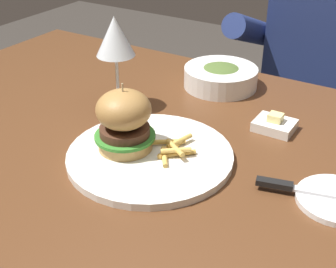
{
  "coord_description": "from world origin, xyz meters",
  "views": [
    {
      "loc": [
        0.36,
        -0.68,
        1.21
      ],
      "look_at": [
        -0.03,
        -0.05,
        0.78
      ],
      "focal_mm": 50.0,
      "sensor_mm": 36.0,
      "label": 1
    }
  ],
  "objects": [
    {
      "name": "fries_pile",
      "position": [
        -0.01,
        -0.06,
        0.76
      ],
      "size": [
        0.09,
        0.11,
        0.02
      ],
      "color": "#E0B251",
      "rests_on": "main_plate"
    },
    {
      "name": "burger_sandwich",
      "position": [
        -0.1,
        -0.09,
        0.81
      ],
      "size": [
        0.11,
        0.11,
        0.13
      ],
      "color": "tan",
      "rests_on": "main_plate"
    },
    {
      "name": "wine_glass",
      "position": [
        -0.23,
        0.06,
        0.9
      ],
      "size": [
        0.08,
        0.08,
        0.2
      ],
      "color": "silver",
      "rests_on": "dining_table"
    },
    {
      "name": "dining_table",
      "position": [
        0.0,
        0.0,
        0.66
      ],
      "size": [
        1.5,
        0.83,
        0.74
      ],
      "color": "#56331C",
      "rests_on": "ground"
    },
    {
      "name": "butter_dish",
      "position": [
        0.11,
        0.15,
        0.75
      ],
      "size": [
        0.08,
        0.07,
        0.04
      ],
      "color": "white",
      "rests_on": "dining_table"
    },
    {
      "name": "soup_bowl",
      "position": [
        -0.08,
        0.28,
        0.77
      ],
      "size": [
        0.18,
        0.18,
        0.05
      ],
      "color": "white",
      "rests_on": "dining_table"
    },
    {
      "name": "main_plate",
      "position": [
        -0.05,
        -0.08,
        0.75
      ],
      "size": [
        0.3,
        0.3,
        0.01
      ],
      "primitive_type": "cylinder",
      "color": "white",
      "rests_on": "dining_table"
    },
    {
      "name": "table_knife",
      "position": [
        0.23,
        -0.04,
        0.75
      ],
      "size": [
        0.2,
        0.06,
        0.01
      ],
      "color": "silver",
      "rests_on": "bread_plate"
    },
    {
      "name": "diner_person",
      "position": [
        0.08,
        0.69,
        0.56
      ],
      "size": [
        0.51,
        0.36,
        1.18
      ],
      "color": "#282833",
      "rests_on": "ground"
    }
  ]
}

